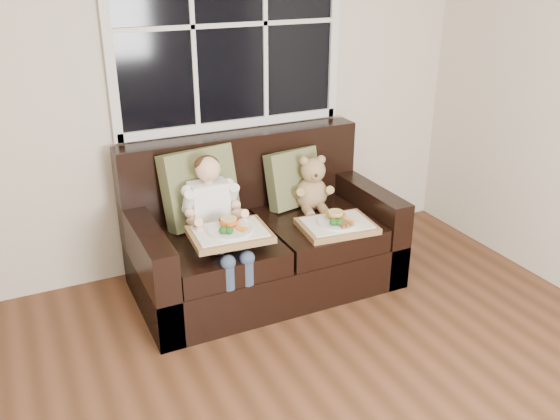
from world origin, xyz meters
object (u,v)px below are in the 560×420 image
teddy_bear (313,187)px  tray_left (230,232)px  child (215,212)px  tray_right (337,224)px  loveseat (261,240)px

teddy_bear → tray_left: 0.83m
child → teddy_bear: child is taller
tray_left → tray_right: size_ratio=0.97×
child → tray_right: bearing=-16.0°
loveseat → tray_left: loveseat is taller
teddy_bear → tray_left: bearing=-140.7°
child → loveseat: bearing=17.9°
tray_right → teddy_bear: bearing=93.2°
loveseat → teddy_bear: bearing=4.5°
child → tray_left: (0.01, -0.21, -0.05)m
loveseat → tray_right: loveseat is taller
loveseat → tray_left: 0.55m
loveseat → tray_right: (0.39, -0.33, 0.17)m
teddy_bear → tray_right: teddy_bear is taller
loveseat → tray_right: 0.54m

